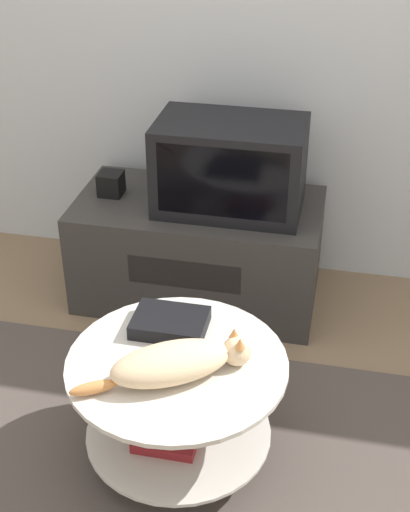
# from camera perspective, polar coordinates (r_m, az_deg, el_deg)

# --- Properties ---
(ground_plane) EXTENTS (12.00, 12.00, 0.00)m
(ground_plane) POSITION_cam_1_polar(r_m,az_deg,el_deg) (2.70, -3.29, -16.65)
(ground_plane) COLOR #7F664C
(wall_back) EXTENTS (8.00, 0.05, 2.60)m
(wall_back) POSITION_cam_1_polar(r_m,az_deg,el_deg) (3.33, 2.97, 19.35)
(wall_back) COLOR silver
(wall_back) RESTS_ON ground_plane
(rug) EXTENTS (2.00, 1.35, 0.02)m
(rug) POSITION_cam_1_polar(r_m,az_deg,el_deg) (2.69, -3.30, -16.50)
(rug) COLOR #4C423D
(rug) RESTS_ON ground_plane
(tv_stand) EXTENTS (1.13, 0.60, 0.51)m
(tv_stand) POSITION_cam_1_polar(r_m,az_deg,el_deg) (3.39, -0.53, 0.48)
(tv_stand) COLOR #33302D
(tv_stand) RESTS_ON ground_plane
(tv) EXTENTS (0.64, 0.40, 0.40)m
(tv) POSITION_cam_1_polar(r_m,az_deg,el_deg) (3.15, 2.02, 7.20)
(tv) COLOR black
(tv) RESTS_ON tv_stand
(speaker) EXTENTS (0.11, 0.11, 0.11)m
(speaker) POSITION_cam_1_polar(r_m,az_deg,el_deg) (3.35, -7.53, 5.76)
(speaker) COLOR black
(speaker) RESTS_ON tv_stand
(coffee_table) EXTENTS (0.75, 0.75, 0.44)m
(coffee_table) POSITION_cam_1_polar(r_m,az_deg,el_deg) (2.52, -2.25, -11.30)
(coffee_table) COLOR #B2B2B7
(coffee_table) RESTS_ON rug
(dvd_box) EXTENTS (0.26, 0.19, 0.05)m
(dvd_box) POSITION_cam_1_polar(r_m,az_deg,el_deg) (2.54, -2.81, -5.36)
(dvd_box) COLOR black
(dvd_box) RESTS_ON coffee_table
(cat) EXTENTS (0.54, 0.36, 0.12)m
(cat) POSITION_cam_1_polar(r_m,az_deg,el_deg) (2.33, -2.31, -8.49)
(cat) COLOR beige
(cat) RESTS_ON coffee_table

